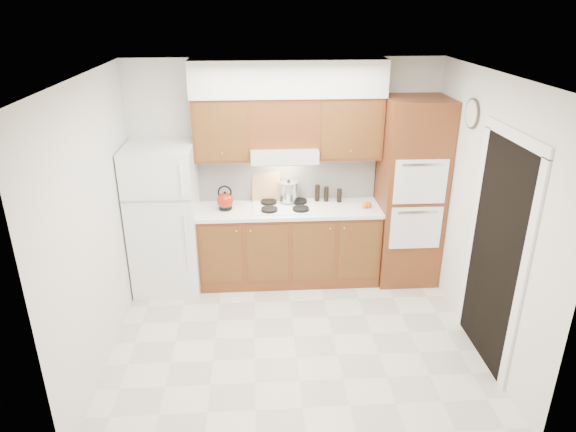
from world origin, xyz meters
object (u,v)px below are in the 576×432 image
object	(u,v)px
stock_pot	(289,192)
oven_cabinet	(410,193)
fridge	(165,219)
kettle	(225,201)

from	to	relation	value
stock_pot	oven_cabinet	bearing A→B (deg)	-7.14
fridge	oven_cabinet	size ratio (longest dim) A/B	0.78
oven_cabinet	kettle	size ratio (longest dim) A/B	11.52
oven_cabinet	stock_pot	xyz separation A→B (m)	(-1.41, 0.18, -0.02)
fridge	kettle	size ratio (longest dim) A/B	9.01
fridge	stock_pot	size ratio (longest dim) A/B	7.63
fridge	oven_cabinet	bearing A→B (deg)	0.70
fridge	oven_cabinet	distance (m)	2.86
oven_cabinet	kettle	bearing A→B (deg)	179.58
oven_cabinet	fridge	bearing A→B (deg)	-179.30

